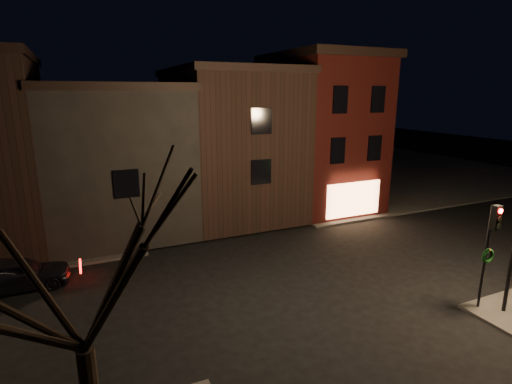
% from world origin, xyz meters
% --- Properties ---
extents(ground, '(120.00, 120.00, 0.00)m').
position_xyz_m(ground, '(0.00, 0.00, 0.00)').
color(ground, black).
rests_on(ground, ground).
extents(sidewalk_far_right, '(30.00, 30.00, 0.12)m').
position_xyz_m(sidewalk_far_right, '(20.00, 20.00, 0.06)').
color(sidewalk_far_right, '#2D2B28').
rests_on(sidewalk_far_right, ground).
extents(corner_building, '(6.50, 8.50, 10.50)m').
position_xyz_m(corner_building, '(8.00, 9.47, 5.40)').
color(corner_building, '#410E0B').
rests_on(corner_building, ground).
extents(row_building_a, '(7.30, 10.30, 9.40)m').
position_xyz_m(row_building_a, '(1.50, 10.50, 4.83)').
color(row_building_a, black).
rests_on(row_building_a, ground).
extents(row_building_b, '(7.80, 10.30, 8.40)m').
position_xyz_m(row_building_b, '(-5.75, 10.50, 4.33)').
color(row_building_b, black).
rests_on(row_building_b, ground).
extents(traffic_signal, '(0.58, 0.38, 4.05)m').
position_xyz_m(traffic_signal, '(5.60, -5.51, 2.81)').
color(traffic_signal, black).
rests_on(traffic_signal, sidewalk_near_right).
extents(bare_tree_left, '(5.60, 5.60, 7.50)m').
position_xyz_m(bare_tree_left, '(-8.00, -7.00, 5.43)').
color(bare_tree_left, black).
rests_on(bare_tree_left, sidewalk_near_left).
extents(parked_car_a, '(4.04, 1.65, 1.37)m').
position_xyz_m(parked_car_a, '(-10.56, 3.60, 0.69)').
color(parked_car_a, black).
rests_on(parked_car_a, ground).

